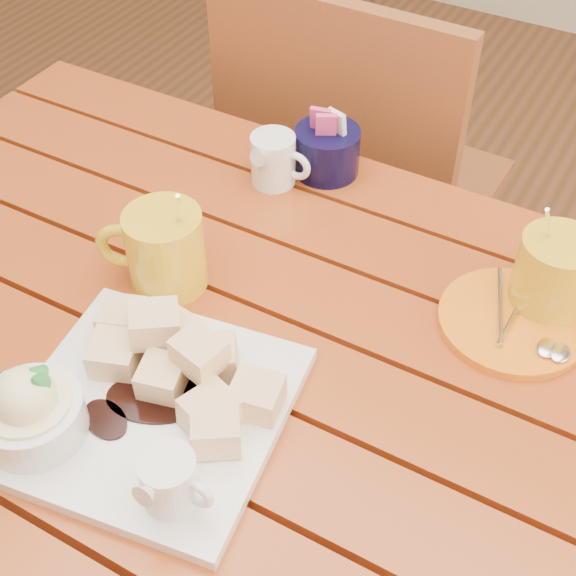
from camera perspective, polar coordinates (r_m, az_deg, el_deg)
The scene contains 8 objects.
table at distance 1.00m, azimuth -3.76°, elevation -7.69°, with size 1.20×0.79×0.75m.
dessert_plate at distance 0.84m, azimuth -11.37°, elevation -7.90°, with size 0.31×0.31×0.11m.
coffee_mug_left at distance 0.96m, azimuth -8.87°, elevation 2.77°, with size 0.13×0.09×0.16m.
coffee_mug_right at distance 0.97m, azimuth 18.51°, elevation 0.93°, with size 0.13×0.09×0.15m.
cream_pitcher at distance 1.12m, azimuth -1.00°, elevation 9.16°, with size 0.09×0.07×0.08m.
sugar_caddy at distance 1.14m, azimuth 2.80°, elevation 9.78°, with size 0.09×0.09×0.10m.
orange_saucer at distance 0.96m, azimuth 15.72°, elevation -2.34°, with size 0.17×0.17×0.02m.
chair_far at distance 1.52m, azimuth 4.80°, elevation 7.21°, with size 0.44×0.44×0.93m.
Camera 1 is at (0.36, -0.50, 1.43)m, focal length 50.00 mm.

